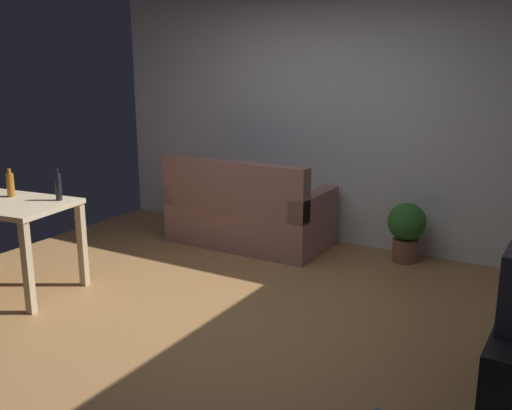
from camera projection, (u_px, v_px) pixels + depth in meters
ground_plane at (212, 313)px, 4.50m from camera, size 5.20×4.40×0.02m
wall_rear at (332, 112)px, 6.01m from camera, size 5.20×0.10×2.70m
couch at (247, 216)px, 6.06m from camera, size 1.62×0.84×0.92m
desk at (0, 214)px, 4.81m from camera, size 1.28×0.84×0.76m
potted_plant at (406, 228)px, 5.55m from camera, size 0.36×0.36×0.57m
bottle_amber at (10, 185)px, 4.90m from camera, size 0.06×0.06×0.24m
bottle_dark at (58, 186)px, 4.77m from camera, size 0.05×0.05×0.26m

